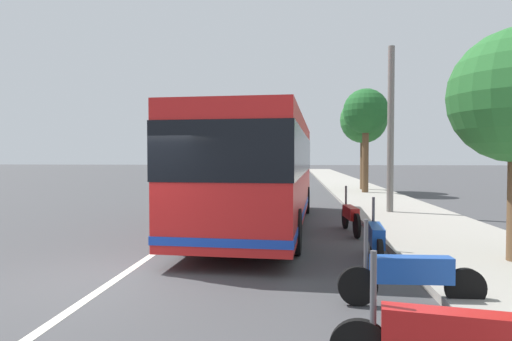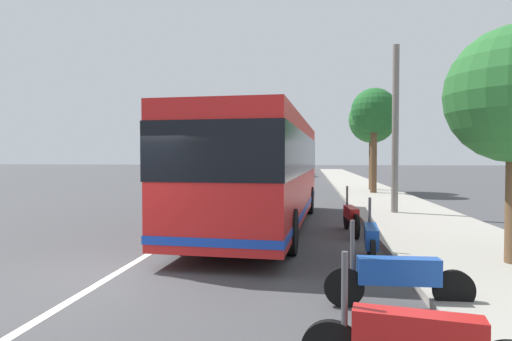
{
  "view_description": "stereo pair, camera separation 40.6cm",
  "coord_description": "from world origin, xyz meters",
  "px_view_note": "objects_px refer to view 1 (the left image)",
  "views": [
    {
      "loc": [
        -6.87,
        -3.09,
        2.11
      ],
      "look_at": [
        4.92,
        -1.97,
        1.74
      ],
      "focal_mm": 29.52,
      "sensor_mm": 36.0,
      "label": 1
    },
    {
      "loc": [
        -6.82,
        -3.49,
        2.11
      ],
      "look_at": [
        4.92,
        -1.97,
        1.74
      ],
      "focal_mm": 29.52,
      "sensor_mm": 36.0,
      "label": 2
    }
  ],
  "objects_px": {
    "car_behind_bus": "(224,176)",
    "car_oncoming": "(290,170)",
    "car_ahead_same_lane": "(250,169)",
    "roadside_tree_far_block": "(364,121)",
    "motorcycle_far_end": "(376,239)",
    "motorcycle_by_tree": "(351,216)",
    "car_side_street": "(290,168)",
    "utility_pole": "(391,131)",
    "motorcycle_nearest_curb": "(410,275)",
    "roadside_tree_mid_block": "(366,113)",
    "coach_bus": "(261,167)"
  },
  "relations": [
    {
      "from": "coach_bus",
      "to": "utility_pole",
      "type": "xyz_separation_m",
      "value": [
        3.0,
        -4.43,
        1.22
      ]
    },
    {
      "from": "roadside_tree_far_block",
      "to": "car_oncoming",
      "type": "bearing_deg",
      "value": 13.05
    },
    {
      "from": "motorcycle_far_end",
      "to": "car_ahead_same_lane",
      "type": "height_order",
      "value": "car_ahead_same_lane"
    },
    {
      "from": "car_side_street",
      "to": "utility_pole",
      "type": "relative_size",
      "value": 0.75
    },
    {
      "from": "motorcycle_far_end",
      "to": "car_oncoming",
      "type": "height_order",
      "value": "car_oncoming"
    },
    {
      "from": "motorcycle_far_end",
      "to": "car_ahead_same_lane",
      "type": "xyz_separation_m",
      "value": [
        40.29,
        6.94,
        0.23
      ]
    },
    {
      "from": "motorcycle_far_end",
      "to": "car_ahead_same_lane",
      "type": "distance_m",
      "value": 40.88
    },
    {
      "from": "car_ahead_same_lane",
      "to": "roadside_tree_far_block",
      "type": "xyz_separation_m",
      "value": [
        -22.35,
        -9.49,
        3.66
      ]
    },
    {
      "from": "motorcycle_by_tree",
      "to": "car_oncoming",
      "type": "height_order",
      "value": "car_oncoming"
    },
    {
      "from": "motorcycle_nearest_curb",
      "to": "utility_pole",
      "type": "relative_size",
      "value": 0.34
    },
    {
      "from": "roadside_tree_mid_block",
      "to": "utility_pole",
      "type": "height_order",
      "value": "utility_pole"
    },
    {
      "from": "motorcycle_far_end",
      "to": "car_behind_bus",
      "type": "height_order",
      "value": "car_behind_bus"
    },
    {
      "from": "motorcycle_by_tree",
      "to": "car_ahead_same_lane",
      "type": "distance_m",
      "value": 37.57
    },
    {
      "from": "coach_bus",
      "to": "roadside_tree_far_block",
      "type": "height_order",
      "value": "roadside_tree_far_block"
    },
    {
      "from": "car_behind_bus",
      "to": "motorcycle_far_end",
      "type": "bearing_deg",
      "value": 17.79
    },
    {
      "from": "car_oncoming",
      "to": "utility_pole",
      "type": "bearing_deg",
      "value": -173.26
    },
    {
      "from": "car_behind_bus",
      "to": "roadside_tree_mid_block",
      "type": "distance_m",
      "value": 11.95
    },
    {
      "from": "utility_pole",
      "to": "motorcycle_far_end",
      "type": "bearing_deg",
      "value": 165.65
    },
    {
      "from": "car_side_street",
      "to": "car_oncoming",
      "type": "xyz_separation_m",
      "value": [
        -7.21,
        -0.06,
        0.05
      ]
    },
    {
      "from": "coach_bus",
      "to": "motorcycle_far_end",
      "type": "xyz_separation_m",
      "value": [
        -4.08,
        -2.62,
        -1.35
      ]
    },
    {
      "from": "motorcycle_nearest_curb",
      "to": "roadside_tree_mid_block",
      "type": "distance_m",
      "value": 18.74
    },
    {
      "from": "car_oncoming",
      "to": "utility_pole",
      "type": "height_order",
      "value": "utility_pole"
    },
    {
      "from": "car_ahead_same_lane",
      "to": "car_oncoming",
      "type": "height_order",
      "value": "car_oncoming"
    },
    {
      "from": "car_side_street",
      "to": "roadside_tree_far_block",
      "type": "bearing_deg",
      "value": -168.04
    },
    {
      "from": "motorcycle_nearest_curb",
      "to": "coach_bus",
      "type": "bearing_deg",
      "value": -69.6
    },
    {
      "from": "car_ahead_same_lane",
      "to": "roadside_tree_mid_block",
      "type": "distance_m",
      "value": 26.6
    },
    {
      "from": "motorcycle_far_end",
      "to": "roadside_tree_far_block",
      "type": "xyz_separation_m",
      "value": [
        17.94,
        -2.55,
        3.89
      ]
    },
    {
      "from": "motorcycle_nearest_curb",
      "to": "roadside_tree_mid_block",
      "type": "bearing_deg",
      "value": -98.81
    },
    {
      "from": "motorcycle_by_tree",
      "to": "utility_pole",
      "type": "distance_m",
      "value": 4.9
    },
    {
      "from": "motorcycle_far_end",
      "to": "car_behind_bus",
      "type": "relative_size",
      "value": 0.53
    },
    {
      "from": "roadside_tree_far_block",
      "to": "motorcycle_by_tree",
      "type": "bearing_deg",
      "value": 169.81
    },
    {
      "from": "motorcycle_nearest_curb",
      "to": "roadside_tree_far_block",
      "type": "xyz_separation_m",
      "value": [
        20.4,
        -2.53,
        3.91
      ]
    },
    {
      "from": "motorcycle_by_tree",
      "to": "car_side_street",
      "type": "relative_size",
      "value": 0.47
    },
    {
      "from": "car_behind_bus",
      "to": "roadside_tree_mid_block",
      "type": "bearing_deg",
      "value": 55.13
    },
    {
      "from": "motorcycle_nearest_curb",
      "to": "motorcycle_by_tree",
      "type": "bearing_deg",
      "value": -90.73
    },
    {
      "from": "car_ahead_same_lane",
      "to": "car_behind_bus",
      "type": "distance_m",
      "value": 18.09
    },
    {
      "from": "motorcycle_nearest_curb",
      "to": "car_side_street",
      "type": "relative_size",
      "value": 0.45
    },
    {
      "from": "utility_pole",
      "to": "car_oncoming",
      "type": "bearing_deg",
      "value": 7.3
    },
    {
      "from": "coach_bus",
      "to": "roadside_tree_far_block",
      "type": "bearing_deg",
      "value": -17.13
    },
    {
      "from": "car_behind_bus",
      "to": "car_oncoming",
      "type": "height_order",
      "value": "car_oncoming"
    },
    {
      "from": "coach_bus",
      "to": "car_side_street",
      "type": "distance_m",
      "value": 41.61
    },
    {
      "from": "motorcycle_nearest_curb",
      "to": "car_behind_bus",
      "type": "distance_m",
      "value": 25.62
    },
    {
      "from": "car_oncoming",
      "to": "roadside_tree_mid_block",
      "type": "distance_m",
      "value": 23.57
    },
    {
      "from": "motorcycle_far_end",
      "to": "motorcycle_by_tree",
      "type": "xyz_separation_m",
      "value": [
        3.36,
        0.07,
        -0.0
      ]
    },
    {
      "from": "car_side_street",
      "to": "roadside_tree_mid_block",
      "type": "relative_size",
      "value": 0.77
    },
    {
      "from": "motorcycle_far_end",
      "to": "car_ahead_same_lane",
      "type": "bearing_deg",
      "value": 15.08
    },
    {
      "from": "car_ahead_same_lane",
      "to": "car_side_street",
      "type": "height_order",
      "value": "car_ahead_same_lane"
    },
    {
      "from": "motorcycle_by_tree",
      "to": "utility_pole",
      "type": "relative_size",
      "value": 0.35
    },
    {
      "from": "car_behind_bus",
      "to": "car_oncoming",
      "type": "distance_m",
      "value": 16.92
    },
    {
      "from": "car_side_street",
      "to": "utility_pole",
      "type": "xyz_separation_m",
      "value": [
        -38.59,
        -4.08,
        2.37
      ]
    }
  ]
}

